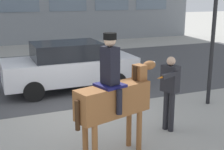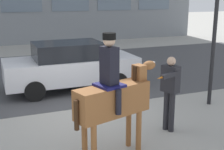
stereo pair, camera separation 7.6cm
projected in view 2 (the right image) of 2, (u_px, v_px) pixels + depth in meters
The scene contains 6 objects.
ground_plane at pixel (82, 115), 8.27m from camera, with size 80.00×80.00×0.00m, color #9E9B93.
road_surface at pixel (48, 74), 12.54m from camera, with size 24.63×8.50×0.01m.
mounted_horse_lead at pixel (114, 96), 5.87m from camera, with size 1.89×0.84×2.45m.
pedestrian_bystander at pixel (170, 88), 7.07m from camera, with size 0.78×0.67×1.76m.
street_car_near_lane at pixel (71, 65), 10.36m from camera, with size 4.34×1.82×1.59m.
traffic_light at pixel (216, 16), 8.46m from camera, with size 0.24×0.29×3.76m.
Camera 2 is at (-2.13, -7.48, 3.11)m, focal length 50.00 mm.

